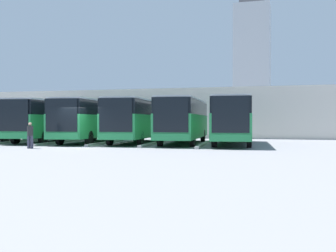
% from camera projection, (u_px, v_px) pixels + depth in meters
% --- Properties ---
extents(ground_plane, '(600.00, 600.00, 0.00)m').
position_uv_depth(ground_plane, '(79.00, 147.00, 26.30)').
color(ground_plane, gray).
extents(bus_0, '(3.48, 10.86, 3.18)m').
position_uv_depth(bus_0, '(233.00, 119.00, 28.98)').
color(bus_0, '#238447').
rests_on(bus_0, ground_plane).
extents(curb_divider_0, '(1.04, 7.80, 0.15)m').
position_uv_depth(curb_divider_0, '(203.00, 144.00, 27.99)').
color(curb_divider_0, '#9E9E99').
rests_on(curb_divider_0, ground_plane).
extents(bus_1, '(3.48, 10.86, 3.18)m').
position_uv_depth(bus_1, '(184.00, 119.00, 30.09)').
color(bus_1, '#238447').
rests_on(bus_1, ground_plane).
extents(curb_divider_1, '(1.04, 7.80, 0.15)m').
position_uv_depth(curb_divider_1, '(153.00, 143.00, 29.10)').
color(curb_divider_1, '#9E9E99').
rests_on(curb_divider_1, ground_plane).
extents(bus_2, '(3.48, 10.86, 3.18)m').
position_uv_depth(bus_2, '(137.00, 119.00, 31.16)').
color(bus_2, '#238447').
rests_on(bus_2, ground_plane).
extents(curb_divider_2, '(1.04, 7.80, 0.15)m').
position_uv_depth(curb_divider_2, '(106.00, 143.00, 30.16)').
color(curb_divider_2, '#9E9E99').
rests_on(curb_divider_2, ground_plane).
extents(bus_3, '(3.48, 10.86, 3.18)m').
position_uv_depth(bus_3, '(92.00, 119.00, 31.80)').
color(bus_3, '#238447').
rests_on(bus_3, ground_plane).
extents(curb_divider_3, '(1.04, 7.80, 0.15)m').
position_uv_depth(curb_divider_3, '(60.00, 142.00, 30.80)').
color(curb_divider_3, '#9E9E99').
rests_on(curb_divider_3, ground_plane).
extents(bus_4, '(3.48, 10.86, 3.18)m').
position_uv_depth(bus_4, '(50.00, 119.00, 32.80)').
color(bus_4, '#238447').
rests_on(bus_4, ground_plane).
extents(curb_divider_4, '(1.04, 7.80, 0.15)m').
position_uv_depth(curb_divider_4, '(18.00, 142.00, 31.80)').
color(curb_divider_4, '#9E9E99').
rests_on(curb_divider_4, ground_plane).
extents(bus_5, '(3.48, 10.86, 3.18)m').
position_uv_depth(bus_5, '(16.00, 119.00, 34.31)').
color(bus_5, '#238447').
rests_on(bus_5, ground_plane).
extents(pedestrian, '(0.41, 0.41, 1.54)m').
position_uv_depth(pedestrian, '(30.00, 134.00, 24.84)').
color(pedestrian, '#38384C').
rests_on(pedestrian, ground_plane).
extents(station_building, '(40.27, 11.47, 4.80)m').
position_uv_depth(station_building, '(167.00, 114.00, 45.03)').
color(station_building, beige).
rests_on(station_building, ground_plane).
extents(office_tower, '(18.78, 18.78, 65.92)m').
position_uv_depth(office_tower, '(252.00, 64.00, 226.20)').
color(office_tower, '#ADB2B7').
rests_on(office_tower, ground_plane).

